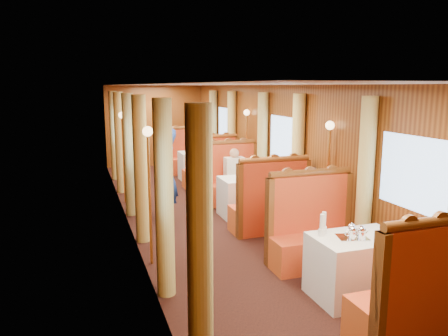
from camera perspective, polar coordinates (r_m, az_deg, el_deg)
name	(u,v)px	position (r m, az deg, el deg)	size (l,w,h in m)	color
floor	(211,219)	(8.31, -1.75, -6.68)	(3.00, 12.00, 0.01)	black
ceiling	(210,85)	(7.93, -1.85, 10.82)	(3.00, 12.00, 0.01)	silver
wall_far	(155,126)	(13.84, -9.01, 5.45)	(3.00, 2.50, 0.01)	brown
wall_left	(127,158)	(7.74, -12.50, 1.28)	(12.00, 2.50, 0.01)	brown
wall_right	(284,150)	(8.58, 7.85, 2.34)	(12.00, 2.50, 0.01)	brown
doorway_far	(155,134)	(13.84, -8.96, 4.41)	(0.80, 0.04, 2.00)	brown
table_near	(357,267)	(5.51, 16.96, -12.24)	(1.05, 0.72, 0.75)	white
banquette_near_fwd	(420,303)	(4.79, 24.27, -15.75)	(1.30, 0.55, 1.34)	#B51C14
banquette_near_aft	(313,235)	(6.29, 11.59, -8.63)	(1.30, 0.55, 1.34)	#B51C14
table_mid	(248,197)	(8.45, 3.13, -3.76)	(1.05, 0.72, 0.75)	white
banquette_mid_fwd	(270,208)	(7.53, 5.98, -5.21)	(1.30, 0.55, 1.34)	#B51C14
banquette_mid_aft	(230,183)	(9.36, 0.84, -2.01)	(1.30, 0.55, 1.34)	#B51C14
table_far	(200,166)	(11.70, -3.20, 0.29)	(1.05, 0.72, 0.75)	white
banquette_far_fwd	(211,171)	(10.73, -1.76, -0.38)	(1.30, 0.55, 1.34)	#B51C14
banquette_far_aft	(190,158)	(12.65, -4.42, 1.29)	(1.30, 0.55, 1.34)	#B51C14
tea_tray	(352,237)	(5.31, 16.38, -8.70)	(0.34, 0.26, 0.01)	silver
teapot_left	(352,235)	(5.22, 16.41, -8.37)	(0.16, 0.12, 0.13)	silver
teapot_right	(361,235)	(5.24, 17.50, -8.34)	(0.16, 0.12, 0.13)	silver
teapot_back	(351,232)	(5.34, 16.29, -7.97)	(0.15, 0.11, 0.12)	silver
fruit_plate	(387,235)	(5.49, 20.55, -8.18)	(0.20, 0.20, 0.05)	white
cup_inboard	(322,227)	(5.26, 12.65, -7.57)	(0.08, 0.08, 0.26)	white
cup_outboard	(324,225)	(5.35, 12.89, -7.25)	(0.08, 0.08, 0.26)	white
rose_vase_mid	(250,169)	(8.29, 3.35, -0.12)	(0.06, 0.06, 0.36)	silver
rose_vase_far	(200,145)	(11.62, -3.14, 2.99)	(0.06, 0.06, 0.36)	silver
window_left_near	(168,193)	(4.30, -7.33, -3.25)	(1.20, 0.90, 0.01)	#86ADDE
curtain_left_near_a	(200,246)	(3.68, -3.17, -10.10)	(0.22, 0.22, 2.35)	#D3C36C
curtain_left_near_b	(164,200)	(5.13, -7.82, -4.15)	(0.22, 0.22, 2.35)	#D3C36C
window_right_near	(415,174)	(5.66, 23.63, -0.70)	(1.20, 0.90, 0.01)	#86ADDE
curtain_right_near_b	(365,183)	(6.24, 17.95, -1.92)	(0.22, 0.22, 2.35)	#D3C36C
window_left_mid	(128,147)	(7.71, -12.45, 2.75)	(1.20, 0.90, 0.01)	#86ADDE
curtain_left_mid_a	(141,170)	(7.00, -10.81, -0.25)	(0.22, 0.22, 2.35)	#D3C36C
curtain_left_mid_b	(129,155)	(8.53, -12.25, 1.64)	(0.22, 0.22, 2.35)	#D3C36C
window_right_mid	(284,140)	(8.54, 7.80, 3.66)	(1.20, 0.90, 0.01)	#86ADDE
curtain_right_mid_a	(297,161)	(7.85, 9.57, 0.96)	(0.22, 0.22, 2.35)	#D3C36C
curtain_right_mid_b	(262,149)	(9.24, 5.03, 2.52)	(0.22, 0.22, 2.35)	#D3C36C
window_left_far	(112,128)	(11.17, -14.42, 5.06)	(1.20, 0.90, 0.01)	#86ADDE
curtain_left_far_a	(120,143)	(10.44, -13.45, 3.21)	(0.22, 0.22, 2.35)	#D3C36C
curtain_left_far_b	(114,136)	(11.98, -14.14, 4.11)	(0.22, 0.22, 2.35)	#D3C36C
window_right_far	(226,125)	(11.76, 0.22, 5.66)	(1.20, 0.90, 0.01)	#86ADDE
curtain_right_far_a	(232,138)	(11.03, 1.01, 3.88)	(0.22, 0.22, 2.35)	#D3C36C
curtain_right_far_b	(213,132)	(12.50, -1.39, 4.68)	(0.22, 0.22, 2.35)	#D3C36C
sconce_left_fore	(149,168)	(6.01, -9.79, 0.04)	(0.14, 0.14, 1.95)	#BF8C3F
sconce_right_fore	(329,157)	(7.00, 13.49, 1.38)	(0.14, 0.14, 1.95)	#BF8C3F
sconce_left_aft	(123,139)	(9.45, -13.08, 3.75)	(0.14, 0.14, 1.95)	#BF8C3F
sconce_right_aft	(247,134)	(10.11, 2.96, 4.44)	(0.14, 0.14, 1.95)	#BF8C3F
steward	(166,175)	(8.02, -7.65, -0.97)	(0.64, 0.42, 1.75)	navy
passenger	(235,171)	(9.04, 1.42, -0.40)	(0.40, 0.44, 0.76)	beige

